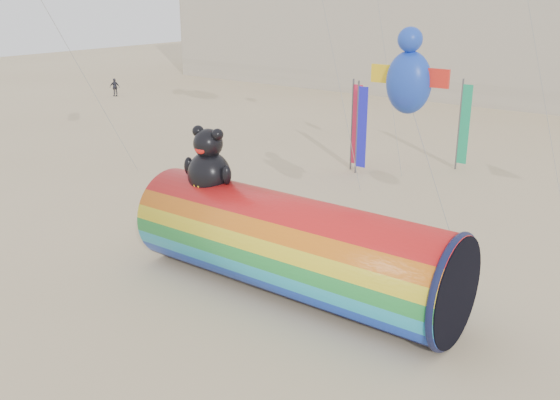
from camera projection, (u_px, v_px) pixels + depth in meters
The scene contains 5 objects.
ground at pixel (245, 269), 23.23m from camera, with size 160.00×160.00×0.00m, color #CCB58C.
windsock_assembly at pixel (291, 243), 20.94m from camera, with size 11.66×3.55×5.37m.
kite_handler at pixel (385, 267), 21.39m from camera, with size 0.62×0.40×1.69m, color slate.
fabric_bundle at pixel (356, 302), 20.38m from camera, with size 2.62×1.35×0.41m.
festival_banners at pixel (393, 126), 34.91m from camera, with size 5.51×4.24×5.20m.
Camera 1 is at (13.72, -16.20, 9.86)m, focal length 40.00 mm.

